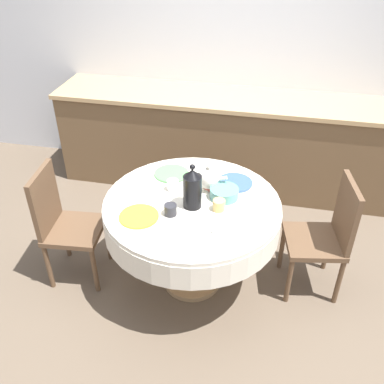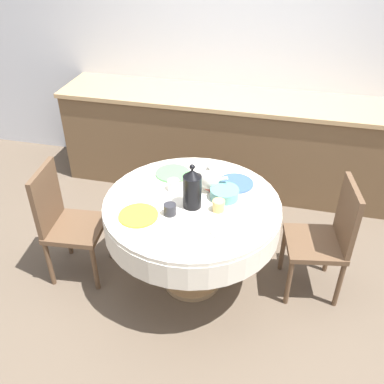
{
  "view_description": "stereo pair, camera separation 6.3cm",
  "coord_description": "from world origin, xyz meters",
  "px_view_note": "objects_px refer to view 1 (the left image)",
  "views": [
    {
      "loc": [
        0.49,
        -2.31,
        2.45
      ],
      "look_at": [
        0.0,
        0.0,
        0.84
      ],
      "focal_mm": 40.0,
      "sensor_mm": 36.0,
      "label": 1
    },
    {
      "loc": [
        0.55,
        -2.29,
        2.45
      ],
      "look_at": [
        0.0,
        0.0,
        0.84
      ],
      "focal_mm": 40.0,
      "sensor_mm": 36.0,
      "label": 2
    }
  ],
  "objects_px": {
    "chair_right": "(63,221)",
    "coffee_carafe": "(192,188)",
    "teapot": "(209,178)",
    "chair_left": "(327,233)"
  },
  "relations": [
    {
      "from": "chair_right",
      "to": "coffee_carafe",
      "type": "relative_size",
      "value": 2.86
    },
    {
      "from": "chair_right",
      "to": "coffee_carafe",
      "type": "distance_m",
      "value": 1.04
    },
    {
      "from": "coffee_carafe",
      "to": "chair_left",
      "type": "bearing_deg",
      "value": 13.0
    },
    {
      "from": "chair_left",
      "to": "teapot",
      "type": "relative_size",
      "value": 4.37
    },
    {
      "from": "chair_left",
      "to": "chair_right",
      "type": "bearing_deg",
      "value": 87.6
    },
    {
      "from": "coffee_carafe",
      "to": "chair_right",
      "type": "bearing_deg",
      "value": -177.39
    },
    {
      "from": "chair_left",
      "to": "teapot",
      "type": "xyz_separation_m",
      "value": [
        -0.86,
        0.01,
        0.34
      ]
    },
    {
      "from": "chair_left",
      "to": "chair_right",
      "type": "relative_size",
      "value": 1.0
    },
    {
      "from": "chair_right",
      "to": "coffee_carafe",
      "type": "xyz_separation_m",
      "value": [
        0.96,
        0.04,
        0.39
      ]
    },
    {
      "from": "chair_right",
      "to": "teapot",
      "type": "bearing_deg",
      "value": 99.21
    }
  ]
}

